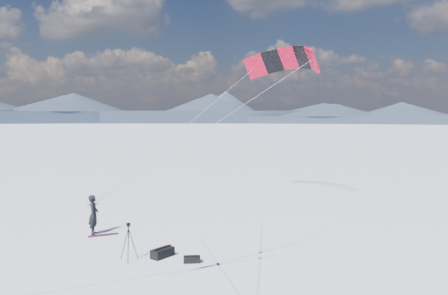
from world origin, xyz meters
name	(u,v)px	position (x,y,z in m)	size (l,w,h in m)	color
ground	(131,259)	(0.00, 0.00, 0.00)	(1800.00, 1800.00, 0.00)	white
horizon_hills	(129,140)	(0.00, 0.00, 4.54)	(704.00, 704.00, 10.34)	#191E30
snow_tracks	(76,264)	(-1.98, 0.09, 0.00)	(13.93, 9.84, 0.01)	#A8BAD3
snowkiter	(94,234)	(-1.12, 4.09, 0.00)	(0.67, 0.44, 1.83)	black
snowboard	(103,235)	(-0.73, 3.71, 0.02)	(1.35, 0.25, 0.04)	maroon
tripod	(129,236)	(-0.10, -0.20, 0.93)	(0.66, 0.65, 1.45)	black
gear_bag_a	(162,253)	(1.18, -0.24, 0.18)	(1.00, 0.85, 0.41)	black
gear_bag_b	(192,259)	(2.08, -1.22, 0.12)	(0.68, 0.44, 0.29)	black
power_kite	(285,62)	(10.89, 8.33, 8.88)	(13.37, 7.10, 8.41)	#B80822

